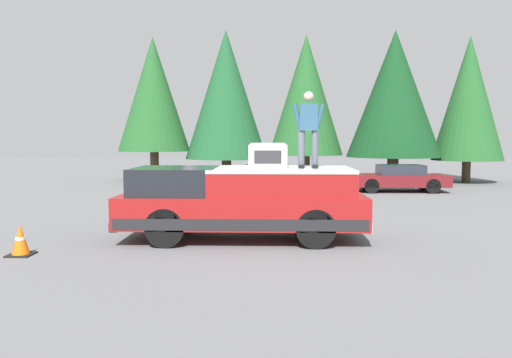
{
  "coord_description": "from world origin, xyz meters",
  "views": [
    {
      "loc": [
        -11.67,
        -0.09,
        2.33
      ],
      "look_at": [
        0.12,
        0.26,
        1.35
      ],
      "focal_mm": 35.1,
      "sensor_mm": 36.0,
      "label": 1
    }
  ],
  "objects_px": {
    "parked_car_grey": "(265,179)",
    "person_on_truck_bed": "(308,128)",
    "traffic_cone": "(20,241)",
    "pickup_truck": "(242,202)",
    "parked_car_maroon": "(399,178)",
    "compressor_unit": "(268,156)"
  },
  "relations": [
    {
      "from": "parked_car_maroon",
      "to": "parked_car_grey",
      "type": "relative_size",
      "value": 1.0
    },
    {
      "from": "parked_car_grey",
      "to": "person_on_truck_bed",
      "type": "bearing_deg",
      "value": -173.9
    },
    {
      "from": "parked_car_maroon",
      "to": "person_on_truck_bed",
      "type": "bearing_deg",
      "value": 155.99
    },
    {
      "from": "compressor_unit",
      "to": "person_on_truck_bed",
      "type": "distance_m",
      "value": 1.09
    },
    {
      "from": "person_on_truck_bed",
      "to": "parked_car_grey",
      "type": "distance_m",
      "value": 10.35
    },
    {
      "from": "pickup_truck",
      "to": "person_on_truck_bed",
      "type": "distance_m",
      "value": 2.24
    },
    {
      "from": "pickup_truck",
      "to": "traffic_cone",
      "type": "bearing_deg",
      "value": 111.3
    },
    {
      "from": "parked_car_grey",
      "to": "traffic_cone",
      "type": "distance_m",
      "value": 12.55
    },
    {
      "from": "pickup_truck",
      "to": "parked_car_grey",
      "type": "distance_m",
      "value": 9.97
    },
    {
      "from": "pickup_truck",
      "to": "traffic_cone",
      "type": "xyz_separation_m",
      "value": [
        -1.68,
        4.31,
        -0.58
      ]
    },
    {
      "from": "parked_car_grey",
      "to": "traffic_cone",
      "type": "xyz_separation_m",
      "value": [
        -11.64,
        4.7,
        -0.29
      ]
    },
    {
      "from": "traffic_cone",
      "to": "compressor_unit",
      "type": "bearing_deg",
      "value": -72.97
    },
    {
      "from": "pickup_truck",
      "to": "compressor_unit",
      "type": "xyz_separation_m",
      "value": [
        -0.18,
        -0.58,
        1.05
      ]
    },
    {
      "from": "person_on_truck_bed",
      "to": "traffic_cone",
      "type": "xyz_separation_m",
      "value": [
        -1.53,
        5.78,
        -2.26
      ]
    },
    {
      "from": "parked_car_maroon",
      "to": "pickup_truck",
      "type": "bearing_deg",
      "value": 149.3
    },
    {
      "from": "pickup_truck",
      "to": "parked_car_maroon",
      "type": "xyz_separation_m",
      "value": [
        10.36,
        -6.15,
        -0.29
      ]
    },
    {
      "from": "compressor_unit",
      "to": "parked_car_maroon",
      "type": "xyz_separation_m",
      "value": [
        10.54,
        -5.57,
        -1.35
      ]
    },
    {
      "from": "compressor_unit",
      "to": "traffic_cone",
      "type": "distance_m",
      "value": 5.37
    },
    {
      "from": "pickup_truck",
      "to": "parked_car_grey",
      "type": "bearing_deg",
      "value": -2.25
    },
    {
      "from": "traffic_cone",
      "to": "parked_car_grey",
      "type": "bearing_deg",
      "value": -22.0
    },
    {
      "from": "pickup_truck",
      "to": "compressor_unit",
      "type": "distance_m",
      "value": 1.22
    },
    {
      "from": "person_on_truck_bed",
      "to": "traffic_cone",
      "type": "distance_m",
      "value": 6.39
    }
  ]
}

